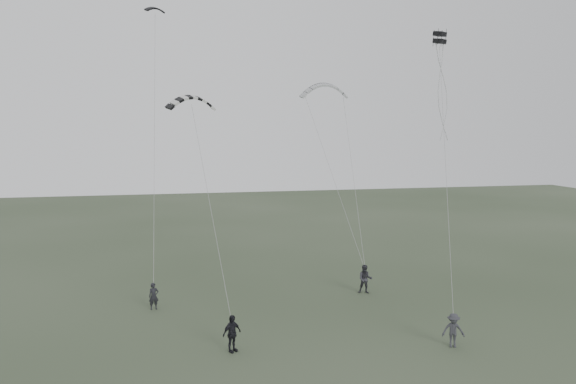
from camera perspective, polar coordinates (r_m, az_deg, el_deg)
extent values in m
plane|color=#2E3B26|center=(32.21, 0.62, -13.92)|extent=(140.00, 140.00, 0.00)
imported|color=black|center=(36.47, -13.48, -10.26)|extent=(0.68, 0.52, 1.68)
imported|color=#28282E|center=(39.16, 7.85, -8.76)|extent=(1.16, 1.03, 1.97)
imported|color=black|center=(29.25, -5.72, -14.11)|extent=(1.19, 0.99, 1.90)
imported|color=#2D2E33|center=(30.90, 16.45, -13.33)|extent=(1.29, 0.96, 1.78)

